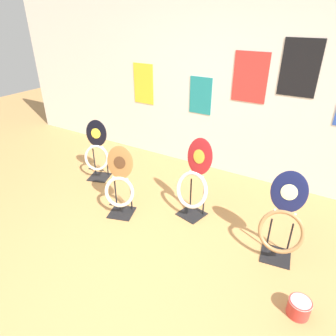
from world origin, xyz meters
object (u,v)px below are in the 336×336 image
(toilet_seat_display_woodgrain, at_px, (120,186))
(paint_can, at_px, (299,307))
(toilet_seat_display_jazz_black, at_px, (97,152))
(toilet_seat_display_crimson_swirl, at_px, (194,184))
(toilet_seat_display_navy_moon, at_px, (283,222))

(toilet_seat_display_woodgrain, xyz_separation_m, paint_can, (2.07, -0.34, -0.30))
(toilet_seat_display_jazz_black, relative_size, toilet_seat_display_crimson_swirl, 0.90)
(toilet_seat_display_woodgrain, distance_m, paint_can, 2.12)
(toilet_seat_display_crimson_swirl, xyz_separation_m, toilet_seat_display_navy_moon, (1.02, -0.17, -0.01))
(toilet_seat_display_crimson_swirl, bearing_deg, paint_can, -29.43)
(toilet_seat_display_navy_moon, bearing_deg, paint_can, -61.86)
(toilet_seat_display_navy_moon, distance_m, paint_can, 0.73)
(toilet_seat_display_jazz_black, relative_size, toilet_seat_display_navy_moon, 0.95)
(toilet_seat_display_jazz_black, distance_m, toilet_seat_display_navy_moon, 2.60)
(toilet_seat_display_woodgrain, bearing_deg, toilet_seat_display_jazz_black, 148.26)
(toilet_seat_display_crimson_swirl, relative_size, paint_can, 5.22)
(toilet_seat_display_woodgrain, bearing_deg, paint_can, -9.32)
(toilet_seat_display_jazz_black, bearing_deg, toilet_seat_display_crimson_swirl, -3.72)
(toilet_seat_display_navy_moon, height_order, paint_can, toilet_seat_display_navy_moon)
(toilet_seat_display_navy_moon, xyz_separation_m, paint_can, (0.31, -0.58, -0.33))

